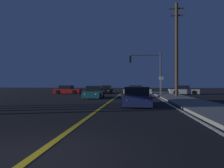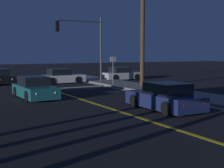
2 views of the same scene
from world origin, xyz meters
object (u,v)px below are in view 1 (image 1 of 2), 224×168
object	(u,v)px
street_sign_corner	(161,83)
car_distant_tail_black	(107,90)
car_lead_oncoming_silver	(183,91)
car_following_oncoming_white	(137,90)
car_parked_curb_red	(68,90)
utility_pole_right	(177,49)
car_side_waiting_navy	(137,97)
traffic_signal_near_right	(149,66)
car_far_approaching_teal	(94,93)

from	to	relation	value
street_sign_corner	car_distant_tail_black	bearing A→B (deg)	137.93
car_lead_oncoming_silver	car_following_oncoming_white	bearing A→B (deg)	-84.83
car_parked_curb_red	car_distant_tail_black	bearing A→B (deg)	115.13
car_lead_oncoming_silver	utility_pole_right	world-z (taller)	utility_pole_right
car_side_waiting_navy	traffic_signal_near_right	size ratio (longest dim) A/B	0.71
utility_pole_right	car_lead_oncoming_silver	bearing A→B (deg)	71.36
car_distant_tail_black	utility_pole_right	world-z (taller)	utility_pole_right
car_lead_oncoming_silver	car_parked_curb_red	world-z (taller)	same
car_far_approaching_teal	car_parked_curb_red	size ratio (longest dim) A/B	1.00
car_lead_oncoming_silver	car_side_waiting_navy	size ratio (longest dim) A/B	0.98
car_distant_tail_black	street_sign_corner	distance (m)	10.80
car_following_oncoming_white	street_sign_corner	world-z (taller)	street_sign_corner
car_following_oncoming_white	traffic_signal_near_right	bearing A→B (deg)	43.86
car_far_approaching_teal	car_parked_curb_red	world-z (taller)	same
traffic_signal_near_right	utility_pole_right	xyz separation A→B (m)	(2.66, -5.11, 1.46)
car_side_waiting_navy	car_following_oncoming_white	world-z (taller)	same
traffic_signal_near_right	street_sign_corner	distance (m)	3.87
car_side_waiting_navy	utility_pole_right	bearing A→B (deg)	61.82
car_distant_tail_black	street_sign_corner	size ratio (longest dim) A/B	1.86
car_side_waiting_navy	traffic_signal_near_right	bearing A→B (deg)	81.86
car_distant_tail_black	car_side_waiting_navy	bearing A→B (deg)	102.66
car_far_approaching_teal	car_distant_tail_black	bearing A→B (deg)	-90.99
car_side_waiting_navy	street_sign_corner	xyz separation A→B (m)	(3.24, 10.96, 1.12)
car_far_approaching_teal	car_side_waiting_navy	size ratio (longest dim) A/B	1.00
car_lead_oncoming_silver	car_distant_tail_black	size ratio (longest dim) A/B	0.90
car_lead_oncoming_silver	utility_pole_right	distance (m)	9.17
car_far_approaching_teal	utility_pole_right	xyz separation A→B (m)	(9.21, 1.51, 4.94)
car_lead_oncoming_silver	utility_pole_right	xyz separation A→B (m)	(-2.47, -7.32, 4.94)
car_following_oncoming_white	car_side_waiting_navy	bearing A→B (deg)	-2.73
car_side_waiting_navy	car_distant_tail_black	distance (m)	18.76
car_side_waiting_navy	car_parked_curb_red	bearing A→B (deg)	124.28
car_far_approaching_teal	car_lead_oncoming_silver	world-z (taller)	same
car_distant_tail_black	car_following_oncoming_white	bearing A→B (deg)	149.53
car_lead_oncoming_silver	street_sign_corner	bearing A→B (deg)	-36.72
car_far_approaching_teal	street_sign_corner	size ratio (longest dim) A/B	1.69
car_parked_curb_red	car_far_approaching_teal	bearing A→B (deg)	36.83
car_lead_oncoming_silver	car_side_waiting_navy	bearing A→B (deg)	-23.01
car_side_waiting_navy	car_distant_tail_black	bearing A→B (deg)	104.67
utility_pole_right	car_distant_tail_black	bearing A→B (deg)	134.58
car_far_approaching_teal	traffic_signal_near_right	xyz separation A→B (m)	(6.55, 6.63, 3.48)
car_lead_oncoming_silver	traffic_signal_near_right	size ratio (longest dim) A/B	0.70
car_parked_curb_red	traffic_signal_near_right	distance (m)	13.17
car_far_approaching_teal	car_distant_tail_black	distance (m)	11.03
car_following_oncoming_white	car_parked_curb_red	bearing A→B (deg)	-92.48
utility_pole_right	traffic_signal_near_right	bearing A→B (deg)	117.47
car_distant_tail_black	car_following_oncoming_white	size ratio (longest dim) A/B	1.12
car_far_approaching_teal	street_sign_corner	bearing A→B (deg)	-155.75
car_far_approaching_teal	traffic_signal_near_right	size ratio (longest dim) A/B	0.71
car_far_approaching_teal	utility_pole_right	bearing A→B (deg)	-172.53
car_far_approaching_teal	street_sign_corner	xyz separation A→B (m)	(7.81, 3.83, 1.12)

